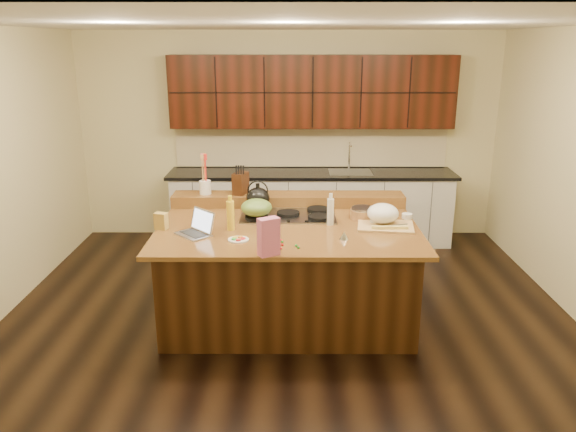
{
  "coord_description": "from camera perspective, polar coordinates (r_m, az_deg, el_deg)",
  "views": [
    {
      "loc": [
        0.01,
        -4.93,
        2.54
      ],
      "look_at": [
        0.0,
        0.05,
        1.0
      ],
      "focal_mm": 35.0,
      "sensor_mm": 36.0,
      "label": 1
    }
  ],
  "objects": [
    {
      "name": "room",
      "position": [
        5.08,
        -0.0,
        3.61
      ],
      "size": [
        5.52,
        5.02,
        2.72
      ],
      "color": "black",
      "rests_on": "ground"
    },
    {
      "name": "gumdrop_10",
      "position": [
        4.79,
        -0.67,
        -2.48
      ],
      "size": [
        0.02,
        0.02,
        0.02
      ],
      "primitive_type": "ellipsoid",
      "color": "red",
      "rests_on": "island"
    },
    {
      "name": "oil_bottle",
      "position": [
        5.07,
        -5.86,
        0.04
      ],
      "size": [
        0.09,
        0.09,
        0.27
      ],
      "primitive_type": "cylinder",
      "rotation": [
        0.0,
        0.0,
        0.32
      ],
      "color": "yellow",
      "rests_on": "island"
    },
    {
      "name": "knife_block",
      "position": [
        5.83,
        -4.84,
        3.33
      ],
      "size": [
        0.17,
        0.21,
        0.23
      ],
      "primitive_type": "cube",
      "rotation": [
        0.0,
        0.0,
        -0.37
      ],
      "color": "black",
      "rests_on": "back_ledge"
    },
    {
      "name": "ramekin_b",
      "position": [
        5.35,
        9.54,
        -0.44
      ],
      "size": [
        0.12,
        0.12,
        0.04
      ],
      "primitive_type": "cylinder",
      "rotation": [
        0.0,
        0.0,
        -0.28
      ],
      "color": "white",
      "rests_on": "island"
    },
    {
      "name": "pink_bag",
      "position": [
        4.44,
        -1.98,
        -2.12
      ],
      "size": [
        0.19,
        0.16,
        0.31
      ],
      "primitive_type": "cube",
      "rotation": [
        0.0,
        0.0,
        0.52
      ],
      "color": "#C85E85",
      "rests_on": "island"
    },
    {
      "name": "candy_plate",
      "position": [
        4.83,
        -5.06,
        -2.41
      ],
      "size": [
        0.19,
        0.19,
        0.01
      ],
      "primitive_type": "cylinder",
      "rotation": [
        0.0,
        0.0,
        -0.08
      ],
      "color": "white",
      "rests_on": "island"
    },
    {
      "name": "gumdrop_0",
      "position": [
        4.69,
        -0.56,
        -2.94
      ],
      "size": [
        0.02,
        0.02,
        0.02
      ],
      "primitive_type": "ellipsoid",
      "color": "red",
      "rests_on": "island"
    },
    {
      "name": "gumdrop_7",
      "position": [
        4.76,
        -0.59,
        -2.61
      ],
      "size": [
        0.02,
        0.02,
        0.02
      ],
      "primitive_type": "ellipsoid",
      "color": "#198C26",
      "rests_on": "island"
    },
    {
      "name": "gumdrop_5",
      "position": [
        4.63,
        1.06,
        -3.22
      ],
      "size": [
        0.02,
        0.02,
        0.02
      ],
      "primitive_type": "ellipsoid",
      "color": "#198C26",
      "rests_on": "island"
    },
    {
      "name": "ramekin_a",
      "position": [
        5.3,
        8.85,
        -0.6
      ],
      "size": [
        0.12,
        0.12,
        0.04
      ],
      "primitive_type": "cylinder",
      "rotation": [
        0.0,
        0.0,
        -0.24
      ],
      "color": "white",
      "rests_on": "island"
    },
    {
      "name": "package_box",
      "position": [
        5.21,
        -12.77,
        -0.51
      ],
      "size": [
        0.13,
        0.11,
        0.15
      ],
      "primitive_type": "cube",
      "rotation": [
        0.0,
        0.0,
        -0.29
      ],
      "color": "#B99641",
      "rests_on": "island"
    },
    {
      "name": "gumdrop_9",
      "position": [
        4.67,
        0.84,
        -3.0
      ],
      "size": [
        0.02,
        0.02,
        0.02
      ],
      "primitive_type": "ellipsoid",
      "color": "#198C26",
      "rests_on": "island"
    },
    {
      "name": "ramekin_c",
      "position": [
        5.53,
        12.0,
        0.01
      ],
      "size": [
        0.12,
        0.12,
        0.04
      ],
      "primitive_type": "cylinder",
      "rotation": [
        0.0,
        0.0,
        0.23
      ],
      "color": "white",
      "rests_on": "island"
    },
    {
      "name": "gumdrop_3",
      "position": [
        4.67,
        0.82,
        -3.03
      ],
      "size": [
        0.02,
        0.02,
        0.02
      ],
      "primitive_type": "ellipsoid",
      "color": "#198C26",
      "rests_on": "island"
    },
    {
      "name": "back_counter",
      "position": [
        7.33,
        2.41,
        4.9
      ],
      "size": [
        3.7,
        0.66,
        2.4
      ],
      "color": "silver",
      "rests_on": "ground"
    },
    {
      "name": "laptop",
      "position": [
        5.02,
        -9.17,
        -1.21
      ],
      "size": [
        0.38,
        0.39,
        0.21
      ],
      "rotation": [
        0.0,
        0.0,
        -0.81
      ],
      "color": "#B7B7BC",
      "rests_on": "island"
    },
    {
      "name": "gumdrop_2",
      "position": [
        4.7,
        -0.83,
        -2.87
      ],
      "size": [
        0.02,
        0.02,
        0.02
      ],
      "primitive_type": "ellipsoid",
      "color": "red",
      "rests_on": "island"
    },
    {
      "name": "gumdrop_8",
      "position": [
        4.81,
        -2.76,
        -2.41
      ],
      "size": [
        0.02,
        0.02,
        0.02
      ],
      "primitive_type": "ellipsoid",
      "color": "red",
      "rests_on": "island"
    },
    {
      "name": "gumdrop_1",
      "position": [
        4.81,
        -2.86,
        -2.44
      ],
      "size": [
        0.02,
        0.02,
        0.02
      ],
      "primitive_type": "ellipsoid",
      "color": "#198C26",
      "rests_on": "island"
    },
    {
      "name": "strainer_bowl",
      "position": [
        5.45,
        7.61,
        0.21
      ],
      "size": [
        0.29,
        0.29,
        0.09
      ],
      "primitive_type": "cylinder",
      "rotation": [
        0.0,
        0.0,
        0.24
      ],
      "color": "#996B3F",
      "rests_on": "island"
    },
    {
      "name": "island",
      "position": [
        5.35,
        -0.0,
        -5.65
      ],
      "size": [
        2.4,
        1.6,
        0.92
      ],
      "color": "black",
      "rests_on": "ground"
    },
    {
      "name": "cooktop",
      "position": [
        5.48,
        0.01,
        0.13
      ],
      "size": [
        0.92,
        0.52,
        0.05
      ],
      "color": "gray",
      "rests_on": "island"
    },
    {
      "name": "gumdrop_11",
      "position": [
        4.82,
        -2.81,
        -2.36
      ],
      "size": [
        0.02,
        0.02,
        0.02
      ],
      "primitive_type": "ellipsoid",
      "color": "#198C26",
      "rests_on": "island"
    },
    {
      "name": "gumdrop_4",
      "position": [
        4.78,
        -2.21,
        -2.54
      ],
      "size": [
        0.02,
        0.02,
        0.02
      ],
      "primitive_type": "ellipsoid",
      "color": "red",
      "rests_on": "island"
    },
    {
      "name": "utensil_crock",
      "position": [
        5.88,
        -8.41,
        2.9
      ],
      "size": [
        0.13,
        0.13,
        0.14
      ],
      "primitive_type": "cylinder",
      "rotation": [
        0.0,
        0.0,
        -0.13
      ],
      "color": "white",
      "rests_on": "back_ledge"
    },
    {
      "name": "wooden_tray",
      "position": [
        5.25,
        9.68,
        -0.02
      ],
      "size": [
        0.55,
        0.44,
        0.2
      ],
      "rotation": [
        0.0,
        0.0,
        -0.14
      ],
      "color": "tan",
      "rests_on": "island"
    },
    {
      "name": "kettle",
      "position": [
        5.57,
        -3.08,
        1.85
      ],
      "size": [
        0.26,
        0.26,
        0.21
      ],
      "primitive_type": "ellipsoid",
      "rotation": [
        0.0,
        0.0,
        0.13
      ],
      "color": "black",
      "rests_on": "cooktop"
    },
    {
      "name": "kitchen_timer",
      "position": [
        4.86,
        5.72,
        -1.97
      ],
      "size": [
        0.11,
        0.11,
        0.07
      ],
      "primitive_type": "cone",
      "rotation": [
        0.0,
        0.0,
        -0.42
      ],
      "color": "silver",
      "rests_on": "island"
    },
    {
      "name": "gumdrop_6",
      "position": [
        4.61,
        -0.73,
        -3.3
      ],
      "size": [
        0.02,
        0.02,
        0.02
      ],
      "primitive_type": "ellipsoid",
      "color": "red",
      "rests_on": "island"
    },
    {
      "name": "back_ledge",
      "position": [
        5.85,
        0.02,
        1.7
      ],
      "size": [
        2.4,
        0.3,
        0.12
      ],
      "primitive_type": "cube",
      "color": "black",
      "rests_on": "island"
    },
    {
      "name": "vinegar_bottle",
      "position": [
        5.21,
        4.33,
        0.44
      ],
      "size": [
        0.08,
        0.08,
        0.25
      ],
      "primitive_type": "cylinder",
      "rotation": [
        0.0,
        0.0,
        0.39
      ],
      "color": "silver",
      "rests_on": "island"
    },
    {
      "name": "green_bowl",
      "position": [
        5.33,
        -3.22,
        0.86
      ],
      "size": [
        0.36,
        0.36,
        0.16
      ],
      "primitive_type": "ellipsoid",
      "rotation": [
        0.0,
        0.0,
        0.23
      ],
      "color": "#55762F",
      "rests_on": "cooktop"
    }
  ]
}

